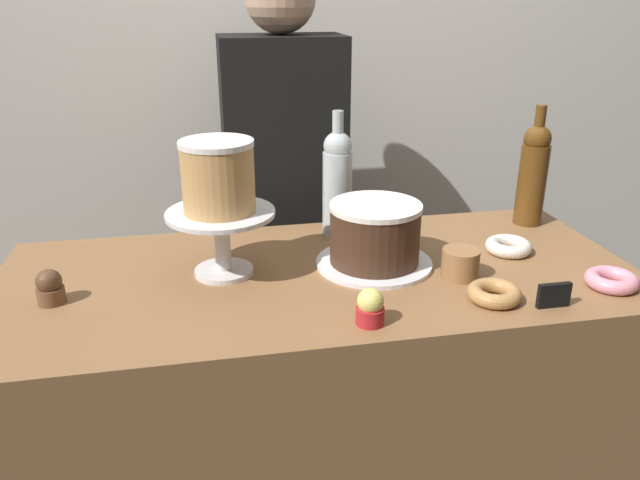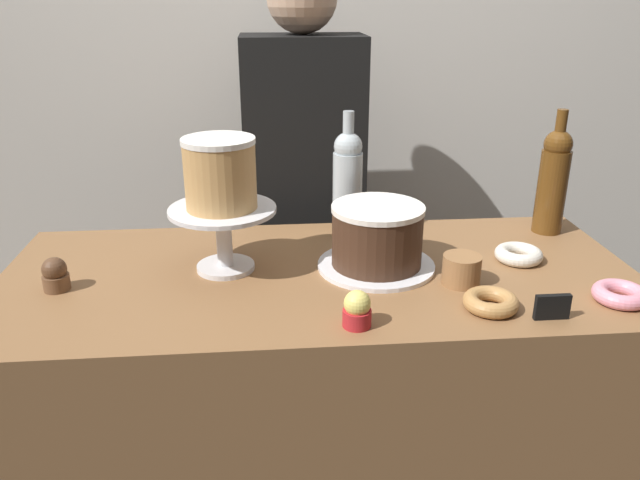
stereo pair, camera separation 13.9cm
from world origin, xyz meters
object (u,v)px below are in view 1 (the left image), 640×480
object	(u,v)px
cupcake_lemon	(370,307)
chocolate_round_cake	(375,233)
cake_stand_pedestal	(222,231)
cookie_stack	(460,263)
white_layer_cake	(218,176)
donut_pink	(612,280)
donut_sugar	(508,246)
barista_figure	(284,221)
wine_bottle_clear	(337,181)
cupcake_chocolate	(50,287)
donut_maple	(494,293)
price_sign_chalkboard	(554,295)
wine_bottle_amber	(533,173)

from	to	relation	value
cupcake_lemon	chocolate_round_cake	bearing A→B (deg)	72.52
cake_stand_pedestal	cookie_stack	world-z (taller)	cake_stand_pedestal
white_layer_cake	donut_pink	size ratio (longest dim) A/B	1.43
donut_sugar	barista_figure	world-z (taller)	barista_figure
barista_figure	wine_bottle_clear	bearing A→B (deg)	-74.15
cake_stand_pedestal	barista_figure	size ratio (longest dim) A/B	0.15
chocolate_round_cake	cupcake_chocolate	distance (m)	0.71
cupcake_chocolate	donut_maple	size ratio (longest dim) A/B	0.66
cake_stand_pedestal	price_sign_chalkboard	distance (m)	0.72
cupcake_chocolate	cookie_stack	world-z (taller)	cupcake_chocolate
chocolate_round_cake	donut_pink	xyz separation A→B (m)	(0.47, -0.21, -0.06)
price_sign_chalkboard	chocolate_round_cake	bearing A→B (deg)	137.84
cake_stand_pedestal	price_sign_chalkboard	world-z (taller)	cake_stand_pedestal
donut_sugar	barista_figure	xyz separation A→B (m)	(-0.48, 0.54, -0.09)
donut_sugar	cupcake_chocolate	bearing A→B (deg)	-176.61
cake_stand_pedestal	white_layer_cake	world-z (taller)	white_layer_cake
cake_stand_pedestal	white_layer_cake	distance (m)	0.13
cookie_stack	donut_pink	bearing A→B (deg)	-20.26
donut_sugar	cupcake_lemon	bearing A→B (deg)	-147.40
wine_bottle_amber	donut_sugar	distance (m)	0.27
wine_bottle_clear	price_sign_chalkboard	distance (m)	0.61
cake_stand_pedestal	donut_pink	bearing A→B (deg)	-15.92
wine_bottle_amber	donut_pink	size ratio (longest dim) A/B	2.91
chocolate_round_cake	cookie_stack	bearing A→B (deg)	-30.67
chocolate_round_cake	cookie_stack	size ratio (longest dim) A/B	2.52
cake_stand_pedestal	donut_maple	world-z (taller)	cake_stand_pedestal
donut_maple	cookie_stack	world-z (taller)	cookie_stack
white_layer_cake	barista_figure	size ratio (longest dim) A/B	0.10
wine_bottle_clear	cupcake_lemon	bearing A→B (deg)	-95.03
wine_bottle_clear	cake_stand_pedestal	bearing A→B (deg)	-147.76
cake_stand_pedestal	cupcake_chocolate	bearing A→B (deg)	-168.12
donut_sugar	barista_figure	bearing A→B (deg)	131.60
chocolate_round_cake	barista_figure	distance (m)	0.59
white_layer_cake	cupcake_chocolate	size ratio (longest dim) A/B	2.16
donut_sugar	white_layer_cake	bearing A→B (deg)	178.94
cupcake_chocolate	barista_figure	size ratio (longest dim) A/B	0.05
wine_bottle_clear	donut_sugar	bearing A→B (deg)	-28.12
white_layer_cake	cupcake_lemon	distance (m)	0.44
price_sign_chalkboard	donut_sugar	bearing A→B (deg)	80.97
wine_bottle_clear	cookie_stack	distance (m)	0.40
cookie_stack	barista_figure	xyz separation A→B (m)	(-0.31, 0.65, -0.11)
donut_maple	donut_sugar	size ratio (longest dim) A/B	1.00
wine_bottle_amber	donut_sugar	size ratio (longest dim) A/B	2.91
cookie_stack	barista_figure	distance (m)	0.73
wine_bottle_clear	barista_figure	size ratio (longest dim) A/B	0.20
price_sign_chalkboard	barista_figure	distance (m)	0.94
wine_bottle_amber	cupcake_chocolate	distance (m)	1.23
donut_sugar	barista_figure	distance (m)	0.73
wine_bottle_clear	donut_sugar	xyz separation A→B (m)	(0.39, -0.21, -0.13)
cake_stand_pedestal	cupcake_chocolate	world-z (taller)	cake_stand_pedestal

